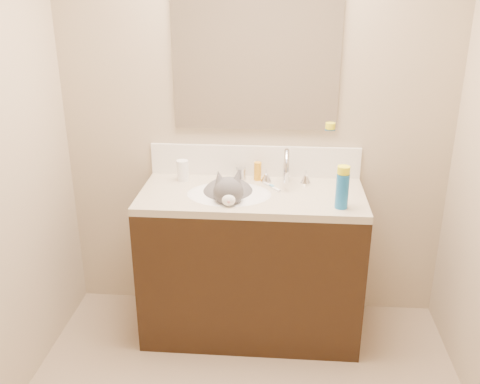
% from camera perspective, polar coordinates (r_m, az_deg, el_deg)
% --- Properties ---
extents(room_shell, '(2.24, 2.54, 2.52)m').
position_cam_1_polar(room_shell, '(1.74, -0.48, 7.32)').
color(room_shell, tan).
rests_on(room_shell, ground).
extents(vanity_cabinet, '(1.20, 0.55, 0.82)m').
position_cam_1_polar(vanity_cabinet, '(3.05, 1.21, -7.91)').
color(vanity_cabinet, black).
rests_on(vanity_cabinet, ground).
extents(counter_slab, '(1.20, 0.55, 0.04)m').
position_cam_1_polar(counter_slab, '(2.86, 1.28, -0.41)').
color(counter_slab, '#C3B799').
rests_on(counter_slab, vanity_cabinet).
extents(basin, '(0.45, 0.36, 0.14)m').
position_cam_1_polar(basin, '(2.86, -1.16, -1.49)').
color(basin, white).
rests_on(basin, vanity_cabinet).
extents(faucet, '(0.28, 0.20, 0.21)m').
position_cam_1_polar(faucet, '(2.95, 4.95, 2.39)').
color(faucet, silver).
rests_on(faucet, counter_slab).
extents(cat, '(0.37, 0.43, 0.33)m').
position_cam_1_polar(cat, '(2.86, -1.24, -0.56)').
color(cat, '#4B494B').
rests_on(cat, basin).
extents(backsplash, '(1.20, 0.02, 0.18)m').
position_cam_1_polar(backsplash, '(3.07, 1.59, 3.33)').
color(backsplash, white).
rests_on(backsplash, counter_slab).
extents(mirror, '(0.90, 0.02, 0.80)m').
position_cam_1_polar(mirror, '(2.94, 1.71, 14.31)').
color(mirror, white).
rests_on(mirror, room_shell).
extents(pill_bottle, '(0.08, 0.08, 0.12)m').
position_cam_1_polar(pill_bottle, '(3.03, -6.14, 2.29)').
color(pill_bottle, white).
rests_on(pill_bottle, counter_slab).
extents(pill_label, '(0.07, 0.07, 0.04)m').
position_cam_1_polar(pill_label, '(3.03, -6.12, 2.02)').
color(pill_label, '#CF4622').
rests_on(pill_label, pill_bottle).
extents(silver_jar, '(0.07, 0.07, 0.07)m').
position_cam_1_polar(silver_jar, '(3.04, 0.08, 1.98)').
color(silver_jar, '#B7B7BC').
rests_on(silver_jar, counter_slab).
extents(amber_bottle, '(0.04, 0.04, 0.10)m').
position_cam_1_polar(amber_bottle, '(3.02, 1.90, 2.24)').
color(amber_bottle, orange).
rests_on(amber_bottle, counter_slab).
extents(toothbrush, '(0.10, 0.14, 0.01)m').
position_cam_1_polar(toothbrush, '(2.92, 3.38, 0.56)').
color(toothbrush, white).
rests_on(toothbrush, counter_slab).
extents(toothbrush_head, '(0.03, 0.03, 0.02)m').
position_cam_1_polar(toothbrush_head, '(2.92, 3.38, 0.61)').
color(toothbrush_head, '#64B1D6').
rests_on(toothbrush_head, counter_slab).
extents(spray_can, '(0.08, 0.08, 0.18)m').
position_cam_1_polar(spray_can, '(2.68, 10.84, 0.10)').
color(spray_can, blue).
rests_on(spray_can, counter_slab).
extents(spray_cap, '(0.07, 0.07, 0.04)m').
position_cam_1_polar(spray_cap, '(2.64, 11.00, 2.32)').
color(spray_cap, '#FDF91A').
rests_on(spray_cap, spray_can).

